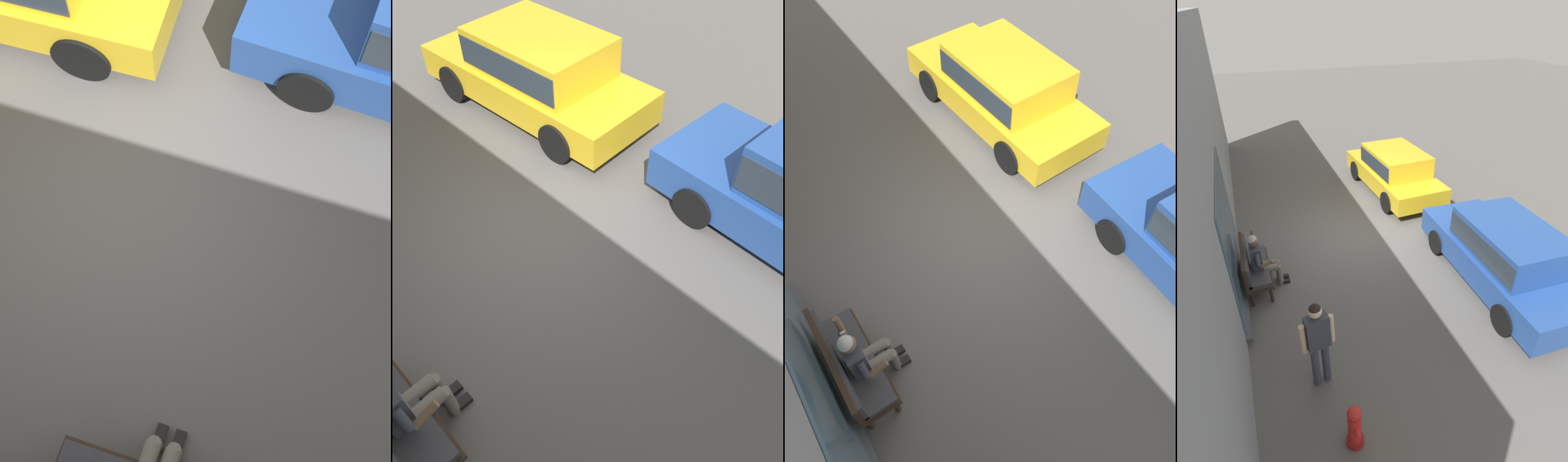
{
  "view_description": "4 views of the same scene",
  "coord_description": "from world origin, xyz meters",
  "views": [
    {
      "loc": [
        -1.66,
        2.6,
        6.8
      ],
      "look_at": [
        -0.99,
        0.58,
        0.97
      ],
      "focal_mm": 55.0,
      "sensor_mm": 36.0,
      "label": 1
    },
    {
      "loc": [
        -3.57,
        2.6,
        4.73
      ],
      "look_at": [
        -1.37,
        0.38,
        1.22
      ],
      "focal_mm": 35.0,
      "sensor_mm": 36.0,
      "label": 2
    },
    {
      "loc": [
        -3.85,
        2.6,
        6.24
      ],
      "look_at": [
        -0.61,
        0.43,
        0.89
      ],
      "focal_mm": 35.0,
      "sensor_mm": 36.0,
      "label": 3
    },
    {
      "loc": [
        -8.01,
        2.6,
        5.39
      ],
      "look_at": [
        -1.24,
        0.08,
        0.83
      ],
      "focal_mm": 28.0,
      "sensor_mm": 36.0,
      "label": 4
    }
  ],
  "objects": [
    {
      "name": "parked_car_near",
      "position": [
        -3.03,
        -2.31,
        0.83
      ],
      "size": [
        4.54,
        1.94,
        1.54
      ],
      "color": "#23478E",
      "rests_on": "ground_plane"
    },
    {
      "name": "bench",
      "position": [
        -1.22,
        2.9,
        0.56
      ],
      "size": [
        1.54,
        0.55,
        0.99
      ],
      "color": "#332319",
      "rests_on": "ground_plane"
    },
    {
      "name": "parked_car_mid",
      "position": [
        2.14,
        -1.94,
        0.8
      ],
      "size": [
        4.37,
        1.98,
        1.46
      ],
      "color": "gold",
      "rests_on": "ground_plane"
    },
    {
      "name": "person_on_phone",
      "position": [
        -1.29,
        2.67,
        0.7
      ],
      "size": [
        0.73,
        0.74,
        1.33
      ],
      "color": "#6B665B",
      "rests_on": "ground_plane"
    },
    {
      "name": "building_facade",
      "position": [
        -0.01,
        3.4,
        2.63
      ],
      "size": [
        18.0,
        0.51,
        5.28
      ],
      "color": "gray",
      "rests_on": "ground_plane"
    },
    {
      "name": "fire_hydrant",
      "position": [
        -5.31,
        1.86,
        0.39
      ],
      "size": [
        0.38,
        0.26,
        0.81
      ],
      "color": "maroon",
      "rests_on": "ground_plane"
    },
    {
      "name": "pedestrian_standing",
      "position": [
        -4.16,
        2.06,
        1.02
      ],
      "size": [
        0.25,
        0.54,
        1.73
      ],
      "color": "#383D4C",
      "rests_on": "ground_plane"
    },
    {
      "name": "ground_plane",
      "position": [
        0.0,
        0.0,
        0.0
      ],
      "size": [
        60.0,
        60.0,
        0.0
      ],
      "primitive_type": "plane",
      "color": "#565451"
    }
  ]
}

